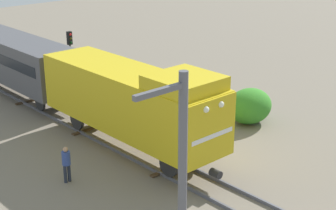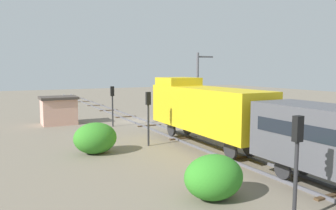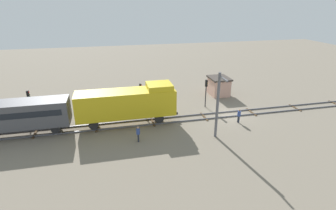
# 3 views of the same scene
# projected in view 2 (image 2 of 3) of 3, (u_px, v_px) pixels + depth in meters

# --- Properties ---
(ground_plane) EXTENTS (117.22, 117.22, 0.00)m
(ground_plane) POSITION_uv_depth(u_px,v_px,m) (137.00, 121.00, 34.22)
(ground_plane) COLOR #756B5B
(railway_track) EXTENTS (2.40, 78.15, 0.16)m
(railway_track) POSITION_uv_depth(u_px,v_px,m) (137.00, 120.00, 34.21)
(railway_track) COLOR #595960
(railway_track) RESTS_ON ground
(locomotive) EXTENTS (2.90, 11.60, 4.60)m
(locomotive) POSITION_uv_depth(u_px,v_px,m) (204.00, 107.00, 22.81)
(locomotive) COLOR gold
(locomotive) RESTS_ON railway_track
(traffic_signal_near) EXTENTS (0.32, 0.34, 3.81)m
(traffic_signal_near) POSITION_uv_depth(u_px,v_px,m) (112.00, 99.00, 30.76)
(traffic_signal_near) COLOR #262628
(traffic_signal_near) RESTS_ON ground
(traffic_signal_mid) EXTENTS (0.32, 0.34, 3.84)m
(traffic_signal_mid) POSITION_uv_depth(u_px,v_px,m) (148.00, 108.00, 22.94)
(traffic_signal_mid) COLOR #262628
(traffic_signal_mid) RESTS_ON ground
(traffic_signal_far) EXTENTS (0.32, 0.34, 3.85)m
(traffic_signal_far) POSITION_uv_depth(u_px,v_px,m) (297.00, 149.00, 11.31)
(traffic_signal_far) COLOR #262628
(traffic_signal_far) RESTS_ON ground
(worker_near_track) EXTENTS (0.38, 0.38, 1.70)m
(worker_near_track) POSITION_uv_depth(u_px,v_px,m) (157.00, 110.00, 35.34)
(worker_near_track) COLOR #262B38
(worker_near_track) RESTS_ON ground
(worker_by_signal) EXTENTS (0.38, 0.38, 1.70)m
(worker_by_signal) POSITION_uv_depth(u_px,v_px,m) (245.00, 126.00, 25.45)
(worker_by_signal) COLOR #262B38
(worker_by_signal) RESTS_ON ground
(catenary_mast) EXTENTS (1.94, 0.28, 7.04)m
(catenary_mast) POSITION_uv_depth(u_px,v_px,m) (198.00, 86.00, 32.71)
(catenary_mast) COLOR #595960
(catenary_mast) RESTS_ON ground
(relay_hut) EXTENTS (3.50, 2.90, 2.74)m
(relay_hut) POSITION_uv_depth(u_px,v_px,m) (59.00, 110.00, 32.24)
(relay_hut) COLOR #D19E8C
(relay_hut) RESTS_ON ground
(bush_near) EXTENTS (2.77, 2.27, 2.02)m
(bush_near) POSITION_uv_depth(u_px,v_px,m) (95.00, 138.00, 21.04)
(bush_near) COLOR #358226
(bush_near) RESTS_ON ground
(bush_mid) EXTENTS (2.60, 2.12, 1.89)m
(bush_mid) POSITION_uv_depth(u_px,v_px,m) (214.00, 177.00, 13.65)
(bush_mid) COLOR #338726
(bush_mid) RESTS_ON ground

